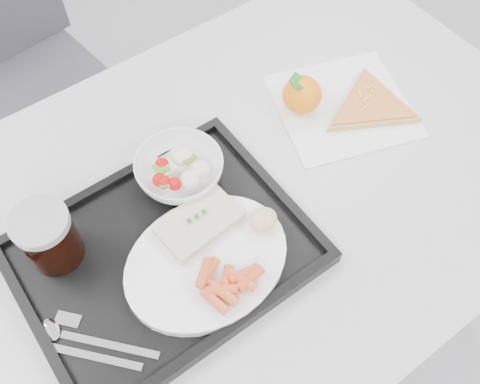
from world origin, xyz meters
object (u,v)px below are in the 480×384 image
object	(u,v)px
cola_glass	(48,237)
pizza_slice	(371,105)
salad_bowl	(180,170)
chair	(12,61)
tangerine	(302,95)
dinner_plate	(207,262)
tray	(164,254)
table	(247,205)

from	to	relation	value
cola_glass	pizza_slice	bearing A→B (deg)	-5.74
salad_bowl	pizza_slice	distance (m)	0.40
salad_bowl	pizza_slice	bearing A→B (deg)	-10.38
chair	tangerine	bearing A→B (deg)	-61.86
cola_glass	dinner_plate	bearing A→B (deg)	-40.68
salad_bowl	tangerine	distance (m)	0.28
tray	pizza_slice	world-z (taller)	tray
chair	tray	size ratio (longest dim) A/B	2.07
chair	tray	xyz separation A→B (m)	(-0.01, -0.82, 0.22)
tangerine	pizza_slice	bearing A→B (deg)	-38.11
chair	tray	bearing A→B (deg)	-90.44
cola_glass	pizza_slice	size ratio (longest dim) A/B	0.48
chair	tangerine	size ratio (longest dim) A/B	12.00
dinner_plate	chair	bearing A→B (deg)	92.45
dinner_plate	cola_glass	bearing A→B (deg)	139.32
salad_bowl	pizza_slice	size ratio (longest dim) A/B	0.67
table	salad_bowl	distance (m)	0.16
tray	salad_bowl	distance (m)	0.15
salad_bowl	chair	bearing A→B (deg)	97.46
dinner_plate	salad_bowl	distance (m)	0.17
table	chair	world-z (taller)	chair
pizza_slice	table	bearing A→B (deg)	-179.60
tray	cola_glass	world-z (taller)	cola_glass
salad_bowl	cola_glass	distance (m)	0.24
table	chair	distance (m)	0.82
table	chair	size ratio (longest dim) A/B	1.29
chair	pizza_slice	world-z (taller)	chair
tray	salad_bowl	world-z (taller)	salad_bowl
table	cola_glass	distance (m)	0.36
tray	pizza_slice	bearing A→B (deg)	4.06
chair	tangerine	xyz separation A→B (m)	(0.38, -0.71, 0.25)
table	dinner_plate	world-z (taller)	dinner_plate
dinner_plate	table	bearing A→B (deg)	31.84
table	pizza_slice	size ratio (longest dim) A/B	5.31
table	tray	bearing A→B (deg)	-170.26
table	dinner_plate	bearing A→B (deg)	-148.16
table	dinner_plate	xyz separation A→B (m)	(-0.15, -0.09, 0.09)
tangerine	pizza_slice	distance (m)	0.14
dinner_plate	tangerine	xyz separation A→B (m)	(0.34, 0.18, 0.01)
table	salad_bowl	bearing A→B (deg)	140.94
tray	dinner_plate	distance (m)	0.07
salad_bowl	cola_glass	xyz separation A→B (m)	(-0.24, -0.01, 0.03)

